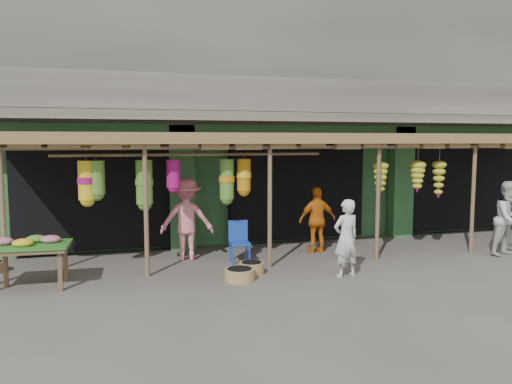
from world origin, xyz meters
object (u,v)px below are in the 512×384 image
object	(u,v)px
blue_chair	(239,239)
person_right	(509,219)
flower_table	(26,247)
person_vendor	(317,220)
person_shopper	(187,219)
person_front	(346,238)

from	to	relation	value
blue_chair	person_right	xyz separation A→B (m)	(6.09, -1.15, 0.36)
blue_chair	flower_table	bearing A→B (deg)	-164.88
person_vendor	person_shopper	bearing A→B (deg)	-4.14
person_right	flower_table	bearing A→B (deg)	167.16
person_right	person_front	bearing A→B (deg)	176.70
blue_chair	person_vendor	xyz separation A→B (m)	(1.99, 0.36, 0.28)
flower_table	person_front	xyz separation A→B (m)	(5.83, -0.94, 0.02)
person_front	person_right	world-z (taller)	person_right
blue_chair	person_front	xyz separation A→B (m)	(1.70, -1.73, 0.26)
blue_chair	person_right	size ratio (longest dim) A/B	0.52
person_right	person_vendor	size ratio (longest dim) A/B	1.10
flower_table	person_front	bearing A→B (deg)	-5.65
flower_table	blue_chair	distance (m)	4.22
person_front	flower_table	bearing A→B (deg)	-19.28
flower_table	person_right	world-z (taller)	person_right
person_right	person_shopper	bearing A→B (deg)	155.99
blue_chair	person_front	bearing A→B (deg)	-41.34
person_vendor	person_front	bearing A→B (deg)	80.77
person_front	person_vendor	size ratio (longest dim) A/B	0.97
person_front	person_vendor	distance (m)	2.12
flower_table	person_shopper	distance (m)	3.35
person_right	blue_chair	bearing A→B (deg)	158.47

